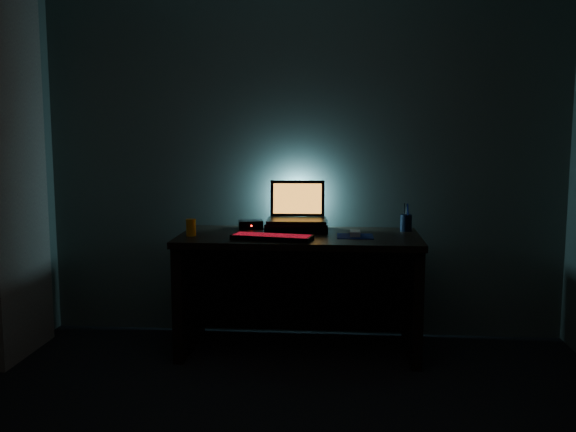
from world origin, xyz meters
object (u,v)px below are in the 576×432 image
at_px(pen_cup, 406,223).
at_px(juice_glass, 191,227).
at_px(keyboard, 272,237).
at_px(router, 251,224).
at_px(laptop, 297,212).
at_px(mouse, 355,233).

bearing_deg(pen_cup, juice_glass, -167.23).
relative_size(keyboard, router, 2.81).
xyz_separation_m(keyboard, juice_glass, (-0.51, 0.09, 0.04)).
xyz_separation_m(laptop, pen_cup, (0.71, 0.00, -0.07)).
bearing_deg(juice_glass, pen_cup, 12.77).
height_order(keyboard, router, router).
height_order(laptop, pen_cup, laptop).
distance_m(laptop, mouse, 0.46).
distance_m(juice_glass, router, 0.47).
bearing_deg(keyboard, router, 124.75).
xyz_separation_m(mouse, router, (-0.69, 0.28, 0.01)).
height_order(laptop, juice_glass, laptop).
xyz_separation_m(pen_cup, juice_glass, (-1.35, -0.30, -0.00)).
bearing_deg(keyboard, pen_cup, 36.84).
bearing_deg(juice_glass, laptop, 25.51).
distance_m(pen_cup, juice_glass, 1.38).
relative_size(laptop, juice_glass, 3.68).
height_order(laptop, router, laptop).
height_order(laptop, keyboard, laptop).
relative_size(laptop, pen_cup, 3.61).
xyz_separation_m(mouse, pen_cup, (0.33, 0.25, 0.03)).
bearing_deg(juice_glass, keyboard, -10.46).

